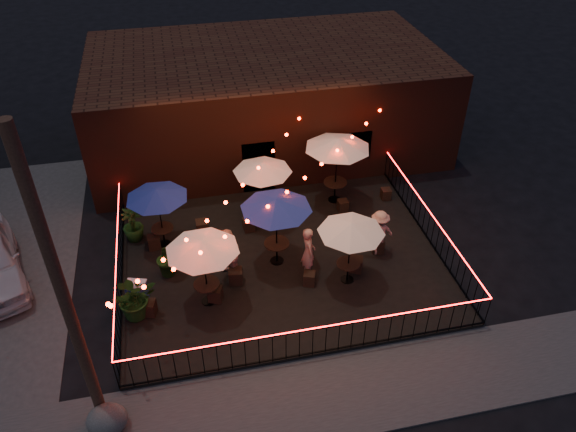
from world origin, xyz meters
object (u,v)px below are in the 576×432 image
(cafe_table_3, at_px, (262,168))
(utility_pole, at_px, (64,299))
(boulder, at_px, (107,420))
(cafe_table_0, at_px, (202,247))
(cafe_table_2, at_px, (276,205))
(cafe_table_1, at_px, (157,194))
(cafe_table_5, at_px, (338,144))
(cafe_table_4, at_px, (351,229))
(cooler, at_px, (137,292))

(cafe_table_3, bearing_deg, utility_pole, -127.17)
(cafe_table_3, xyz_separation_m, boulder, (-5.09, -7.33, -1.81))
(cafe_table_0, height_order, cafe_table_3, cafe_table_0)
(cafe_table_2, bearing_deg, cafe_table_1, 154.65)
(cafe_table_1, height_order, boulder, cafe_table_1)
(cafe_table_1, xyz_separation_m, boulder, (-1.59, -6.55, -1.79))
(cafe_table_1, distance_m, cafe_table_3, 3.59)
(cafe_table_1, bearing_deg, cafe_table_0, -68.92)
(cafe_table_2, bearing_deg, cafe_table_5, 46.41)
(utility_pole, height_order, cafe_table_0, utility_pole)
(cafe_table_4, height_order, cooler, cafe_table_4)
(cafe_table_2, distance_m, cafe_table_5, 3.99)
(cafe_table_0, distance_m, cooler, 2.67)
(cafe_table_1, bearing_deg, cooler, -108.49)
(cooler, bearing_deg, cafe_table_1, 89.06)
(cafe_table_0, height_order, cooler, cafe_table_0)
(cafe_table_2, distance_m, boulder, 7.33)
(utility_pole, distance_m, cafe_table_0, 4.65)
(cafe_table_0, bearing_deg, utility_pole, -132.38)
(boulder, bearing_deg, cafe_table_5, 44.92)
(utility_pole, relative_size, cafe_table_1, 3.17)
(cafe_table_5, relative_size, boulder, 2.76)
(boulder, bearing_deg, utility_pole, 113.15)
(cafe_table_0, xyz_separation_m, cafe_table_3, (2.35, 3.75, -0.08))
(cafe_table_1, distance_m, cooler, 3.15)
(cafe_table_5, bearing_deg, boulder, -135.08)
(cafe_table_5, bearing_deg, utility_pole, -137.19)
(cafe_table_2, relative_size, cafe_table_4, 1.10)
(cafe_table_4, distance_m, cooler, 6.49)
(cafe_table_3, height_order, cafe_table_5, cafe_table_5)
(cafe_table_3, bearing_deg, cafe_table_5, 9.70)
(cafe_table_1, height_order, cafe_table_3, cafe_table_3)
(cooler, xyz_separation_m, boulder, (-0.73, -3.99, -0.17))
(cafe_table_5, xyz_separation_m, cooler, (-7.09, -3.80, -1.96))
(cafe_table_1, distance_m, cafe_table_4, 6.17)
(utility_pole, height_order, cafe_table_3, utility_pole)
(utility_pole, distance_m, cafe_table_4, 8.07)
(cafe_table_4, distance_m, cafe_table_5, 4.30)
(utility_pole, xyz_separation_m, cafe_table_0, (2.90, 3.18, -1.75))
(cafe_table_2, distance_m, cafe_table_3, 2.43)
(cafe_table_3, xyz_separation_m, cafe_table_5, (2.73, 0.47, 0.32))
(utility_pole, distance_m, cafe_table_1, 6.67)
(cafe_table_0, xyz_separation_m, cafe_table_5, (5.08, 4.22, 0.24))
(utility_pole, distance_m, cafe_table_2, 7.10)
(utility_pole, relative_size, boulder, 8.61)
(cafe_table_1, relative_size, cafe_table_2, 0.87)
(cafe_table_0, distance_m, cafe_table_2, 2.69)
(cafe_table_2, height_order, cooler, cafe_table_2)
(cafe_table_0, distance_m, cafe_table_3, 4.43)
(utility_pole, xyz_separation_m, cooler, (0.90, 3.60, -3.47))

